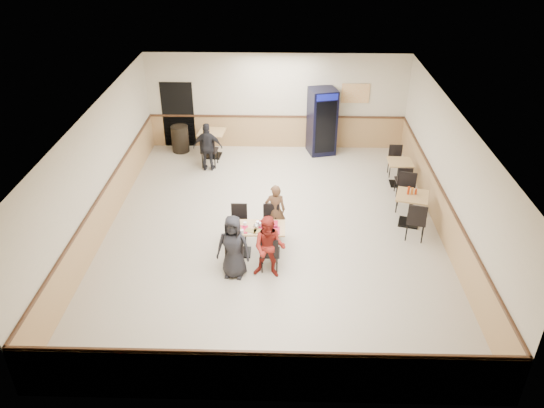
{
  "coord_description": "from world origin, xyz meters",
  "views": [
    {
      "loc": [
        0.26,
        -10.74,
        6.98
      ],
      "look_at": [
        -0.0,
        -0.5,
        1.03
      ],
      "focal_mm": 35.0,
      "sensor_mm": 36.0,
      "label": 1
    }
  ],
  "objects_px": {
    "diner_woman_right": "(269,247)",
    "pepsi_cooler": "(322,121)",
    "lone_diner": "(208,147)",
    "side_table_near": "(411,205)",
    "diner_woman_left": "(233,247)",
    "main_table": "(256,236)",
    "back_table": "(212,140)",
    "diner_man_opposite": "(275,210)",
    "side_table_far": "(399,169)",
    "trash_bin": "(180,139)"
  },
  "relations": [
    {
      "from": "main_table",
      "to": "diner_man_opposite",
      "type": "bearing_deg",
      "value": 62.1
    },
    {
      "from": "diner_woman_left",
      "to": "trash_bin",
      "type": "height_order",
      "value": "diner_woman_left"
    },
    {
      "from": "main_table",
      "to": "diner_woman_right",
      "type": "height_order",
      "value": "diner_woman_right"
    },
    {
      "from": "side_table_far",
      "to": "back_table",
      "type": "relative_size",
      "value": 0.85
    },
    {
      "from": "diner_woman_right",
      "to": "diner_man_opposite",
      "type": "relative_size",
      "value": 1.08
    },
    {
      "from": "diner_woman_right",
      "to": "pepsi_cooler",
      "type": "xyz_separation_m",
      "value": [
        1.42,
        6.33,
        0.31
      ]
    },
    {
      "from": "trash_bin",
      "to": "diner_woman_left",
      "type": "bearing_deg",
      "value": -70.38
    },
    {
      "from": "main_table",
      "to": "pepsi_cooler",
      "type": "distance_m",
      "value": 5.84
    },
    {
      "from": "diner_woman_right",
      "to": "pepsi_cooler",
      "type": "bearing_deg",
      "value": 85.38
    },
    {
      "from": "side_table_far",
      "to": "back_table",
      "type": "bearing_deg",
      "value": 162.27
    },
    {
      "from": "back_table",
      "to": "diner_woman_right",
      "type": "bearing_deg",
      "value": -71.98
    },
    {
      "from": "diner_man_opposite",
      "to": "lone_diner",
      "type": "bearing_deg",
      "value": -62.96
    },
    {
      "from": "diner_man_opposite",
      "to": "back_table",
      "type": "xyz_separation_m",
      "value": [
        -2.02,
        4.35,
        -0.12
      ]
    },
    {
      "from": "pepsi_cooler",
      "to": "trash_bin",
      "type": "height_order",
      "value": "pepsi_cooler"
    },
    {
      "from": "diner_man_opposite",
      "to": "lone_diner",
      "type": "height_order",
      "value": "lone_diner"
    },
    {
      "from": "lone_diner",
      "to": "back_table",
      "type": "height_order",
      "value": "lone_diner"
    },
    {
      "from": "diner_man_opposite",
      "to": "lone_diner",
      "type": "relative_size",
      "value": 0.92
    },
    {
      "from": "trash_bin",
      "to": "side_table_near",
      "type": "bearing_deg",
      "value": -33.01
    },
    {
      "from": "diner_woman_left",
      "to": "main_table",
      "type": "bearing_deg",
      "value": 70.62
    },
    {
      "from": "side_table_far",
      "to": "diner_woman_left",
      "type": "bearing_deg",
      "value": -134.99
    },
    {
      "from": "diner_man_opposite",
      "to": "lone_diner",
      "type": "xyz_separation_m",
      "value": [
        -2.02,
        3.42,
        0.06
      ]
    },
    {
      "from": "lone_diner",
      "to": "side_table_far",
      "type": "bearing_deg",
      "value": 172.94
    },
    {
      "from": "main_table",
      "to": "diner_woman_left",
      "type": "height_order",
      "value": "diner_woman_left"
    },
    {
      "from": "side_table_near",
      "to": "pepsi_cooler",
      "type": "relative_size",
      "value": 0.45
    },
    {
      "from": "side_table_near",
      "to": "back_table",
      "type": "xyz_separation_m",
      "value": [
        -5.3,
        3.78,
        0.02
      ]
    },
    {
      "from": "side_table_far",
      "to": "trash_bin",
      "type": "height_order",
      "value": "trash_bin"
    },
    {
      "from": "main_table",
      "to": "trash_bin",
      "type": "xyz_separation_m",
      "value": [
        -2.66,
        5.49,
        -0.05
      ]
    },
    {
      "from": "back_table",
      "to": "trash_bin",
      "type": "height_order",
      "value": "trash_bin"
    },
    {
      "from": "back_table",
      "to": "diner_woman_left",
      "type": "bearing_deg",
      "value": -78.7
    },
    {
      "from": "diner_woman_left",
      "to": "diner_woman_right",
      "type": "distance_m",
      "value": 0.74
    },
    {
      "from": "diner_man_opposite",
      "to": "pepsi_cooler",
      "type": "distance_m",
      "value": 4.94
    },
    {
      "from": "diner_man_opposite",
      "to": "pepsi_cooler",
      "type": "relative_size",
      "value": 0.65
    },
    {
      "from": "pepsi_cooler",
      "to": "trash_bin",
      "type": "xyz_separation_m",
      "value": [
        -4.41,
        -0.04,
        -0.61
      ]
    },
    {
      "from": "lone_diner",
      "to": "pepsi_cooler",
      "type": "relative_size",
      "value": 0.71
    },
    {
      "from": "main_table",
      "to": "trash_bin",
      "type": "distance_m",
      "value": 6.1
    },
    {
      "from": "lone_diner",
      "to": "diner_man_opposite",
      "type": "bearing_deg",
      "value": 121.88
    },
    {
      "from": "lone_diner",
      "to": "diner_woman_left",
      "type": "bearing_deg",
      "value": 104.64
    },
    {
      "from": "diner_man_opposite",
      "to": "side_table_far",
      "type": "distance_m",
      "value": 4.28
    },
    {
      "from": "back_table",
      "to": "side_table_far",
      "type": "bearing_deg",
      "value": -17.73
    },
    {
      "from": "diner_woman_left",
      "to": "back_table",
      "type": "relative_size",
      "value": 1.72
    },
    {
      "from": "side_table_far",
      "to": "pepsi_cooler",
      "type": "relative_size",
      "value": 0.35
    },
    {
      "from": "side_table_far",
      "to": "diner_man_opposite",
      "type": "bearing_deg",
      "value": -142.09
    },
    {
      "from": "side_table_near",
      "to": "back_table",
      "type": "bearing_deg",
      "value": 144.51
    },
    {
      "from": "side_table_near",
      "to": "trash_bin",
      "type": "height_order",
      "value": "trash_bin"
    },
    {
      "from": "lone_diner",
      "to": "trash_bin",
      "type": "height_order",
      "value": "lone_diner"
    },
    {
      "from": "diner_man_opposite",
      "to": "diner_woman_left",
      "type": "bearing_deg",
      "value": 58.67
    },
    {
      "from": "lone_diner",
      "to": "side_table_near",
      "type": "distance_m",
      "value": 6.02
    },
    {
      "from": "diner_woman_right",
      "to": "trash_bin",
      "type": "xyz_separation_m",
      "value": [
        -2.99,
        6.29,
        -0.29
      ]
    },
    {
      "from": "diner_woman_left",
      "to": "lone_diner",
      "type": "distance_m",
      "value": 5.14
    },
    {
      "from": "diner_woman_left",
      "to": "diner_man_opposite",
      "type": "xyz_separation_m",
      "value": [
        0.83,
        1.58,
        -0.05
      ]
    }
  ]
}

